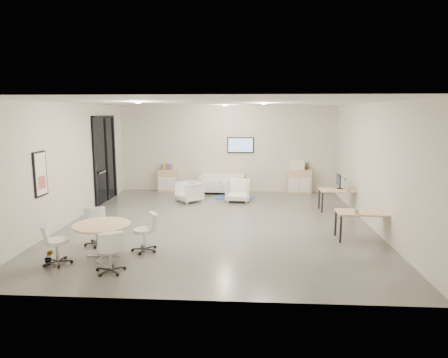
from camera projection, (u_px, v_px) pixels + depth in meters
name	position (u px, v px, depth m)	size (l,w,h in m)	color
room_shell	(218.00, 164.00, 10.49)	(9.60, 10.60, 4.80)	#55524D
glass_door	(105.00, 157.00, 13.22)	(0.09, 1.90, 2.85)	black
artwork	(40.00, 174.00, 9.16)	(0.05, 0.54, 1.04)	black
wall_tv	(241.00, 145.00, 14.83)	(0.98, 0.06, 0.58)	black
ceiling_spots	(213.00, 104.00, 11.06)	(3.14, 4.14, 0.03)	#FFEAC6
sideboard_left	(168.00, 181.00, 15.04)	(0.73, 0.38, 0.82)	#DCB185
sideboard_right	(299.00, 181.00, 14.71)	(0.88, 0.43, 0.88)	#DCB185
books	(166.00, 167.00, 14.96)	(0.43, 0.14, 0.22)	red
printer	(298.00, 165.00, 14.62)	(0.57, 0.49, 0.36)	white
loveseat	(222.00, 184.00, 14.73)	(1.69, 0.94, 0.61)	silver
blue_rug	(233.00, 198.00, 13.92)	(1.34, 0.89, 0.01)	#2F4B90
armchair_left	(189.00, 191.00, 13.28)	(0.72, 0.68, 0.75)	silver
armchair_right	(238.00, 189.00, 13.32)	(0.79, 0.74, 0.81)	silver
desk_rear	(341.00, 192.00, 11.99)	(1.29, 0.68, 0.66)	#DCB185
desk_front	(364.00, 215.00, 9.26)	(1.29, 0.66, 0.67)	#DCB185
monitor	(339.00, 181.00, 12.09)	(0.20, 0.50, 0.44)	black
round_table	(102.00, 228.00, 8.12)	(1.15, 1.15, 0.70)	#DCB185
meeting_chairs	(102.00, 238.00, 8.15)	(2.31, 2.31, 0.82)	white
plant_cabinet	(307.00, 166.00, 14.63)	(0.27, 0.30, 0.23)	#3F7F3F
plant_floor	(49.00, 261.00, 7.80)	(0.17, 0.30, 0.13)	#3F7F3F
cup	(356.00, 211.00, 9.07)	(0.13, 0.10, 0.13)	white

